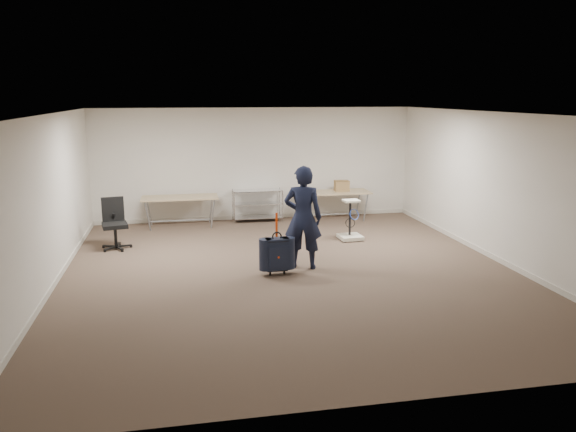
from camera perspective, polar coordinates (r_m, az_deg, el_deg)
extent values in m
plane|color=#4E3C2F|center=(10.13, 0.24, -5.66)|extent=(9.00, 9.00, 0.00)
plane|color=beige|center=(14.18, -3.33, 5.28)|extent=(8.00, 0.00, 8.00)
plane|color=beige|center=(5.57, 9.41, -5.87)|extent=(8.00, 0.00, 8.00)
plane|color=beige|center=(9.83, -23.26, 1.20)|extent=(0.00, 9.00, 9.00)
plane|color=beige|center=(11.27, 20.64, 2.70)|extent=(0.00, 9.00, 9.00)
plane|color=white|center=(9.64, 0.26, 10.37)|extent=(8.00, 8.00, 0.00)
cube|color=beige|center=(14.40, -3.26, -0.06)|extent=(8.00, 0.02, 0.10)
cube|color=beige|center=(10.15, -22.56, -6.30)|extent=(0.02, 9.00, 0.10)
cube|color=beige|center=(11.55, 20.10, -3.91)|extent=(0.02, 9.00, 0.10)
cube|color=tan|center=(13.61, -10.93, 1.86)|extent=(1.80, 0.75, 0.03)
cylinder|color=gray|center=(13.73, -10.84, -0.45)|extent=(1.50, 0.02, 0.02)
cylinder|color=gray|center=(13.41, -14.06, -0.03)|extent=(0.13, 0.04, 0.69)
cylinder|color=gray|center=(13.41, -7.66, 0.23)|extent=(0.13, 0.04, 0.69)
cylinder|color=gray|center=(14.00, -13.95, 0.48)|extent=(0.13, 0.04, 0.69)
cylinder|color=gray|center=(14.00, -7.81, 0.73)|extent=(0.13, 0.04, 0.69)
cube|color=tan|center=(14.13, 4.67, 2.42)|extent=(1.80, 0.75, 0.03)
cylinder|color=gray|center=(14.24, 4.63, 0.19)|extent=(1.50, 0.02, 0.02)
cylinder|color=gray|center=(13.73, 1.96, 0.62)|extent=(0.13, 0.04, 0.69)
cylinder|color=gray|center=(14.14, 7.90, 0.85)|extent=(0.13, 0.04, 0.69)
cylinder|color=gray|center=(14.30, 1.42, 1.09)|extent=(0.13, 0.04, 0.69)
cylinder|color=gray|center=(14.70, 7.14, 1.30)|extent=(0.13, 0.04, 0.69)
cylinder|color=silver|center=(13.76, -5.46, 0.81)|extent=(0.02, 0.02, 0.80)
cylinder|color=silver|center=(13.92, -0.54, 1.00)|extent=(0.02, 0.02, 0.80)
cylinder|color=silver|center=(14.20, -5.64, 1.17)|extent=(0.02, 0.02, 0.80)
cylinder|color=silver|center=(14.36, -0.87, 1.35)|extent=(0.02, 0.02, 0.80)
cube|color=silver|center=(14.11, -3.10, -0.11)|extent=(1.20, 0.45, 0.02)
cube|color=silver|center=(14.04, -3.12, 1.29)|extent=(1.20, 0.45, 0.02)
cube|color=silver|center=(13.98, -3.14, 2.62)|extent=(1.20, 0.45, 0.01)
imported|color=black|center=(10.12, 1.53, -0.15)|extent=(0.79, 0.64, 1.89)
cube|color=#151F2F|center=(9.84, -1.13, -3.85)|extent=(0.42, 0.25, 0.56)
cube|color=black|center=(9.95, -1.15, -5.45)|extent=(0.37, 0.18, 0.03)
cylinder|color=black|center=(9.92, -1.85, -5.83)|extent=(0.03, 0.08, 0.08)
cylinder|color=black|center=(9.97, -0.40, -5.73)|extent=(0.03, 0.08, 0.08)
torus|color=black|center=(9.76, -1.14, -2.10)|extent=(0.18, 0.03, 0.18)
cube|color=#FF450D|center=(9.73, -1.17, -0.91)|extent=(0.04, 0.01, 0.43)
cylinder|color=black|center=(12.11, -17.05, -2.98)|extent=(0.63, 0.63, 0.10)
cylinder|color=black|center=(12.05, -17.11, -1.99)|extent=(0.06, 0.06, 0.42)
cube|color=black|center=(12.00, -17.18, -0.91)|extent=(0.57, 0.57, 0.08)
cube|color=black|center=(12.17, -17.37, 0.68)|extent=(0.45, 0.15, 0.51)
cube|color=beige|center=(12.37, 6.35, -2.13)|extent=(0.51, 0.51, 0.08)
cylinder|color=black|center=(12.15, 5.75, -2.58)|extent=(0.06, 0.06, 0.04)
cylinder|color=black|center=(12.32, 6.33, -0.17)|extent=(0.05, 0.05, 0.77)
cube|color=beige|center=(12.20, 6.44, 1.55)|extent=(0.35, 0.31, 0.04)
torus|color=#2243AD|center=(12.20, 6.73, 0.16)|extent=(0.25, 0.11, 0.24)
cube|color=olive|center=(14.22, 5.48, 3.08)|extent=(0.37, 0.28, 0.27)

